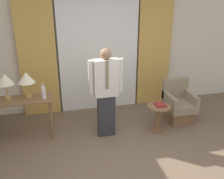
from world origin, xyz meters
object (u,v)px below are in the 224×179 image
at_px(desk, 19,107).
at_px(table_lamp_left, 5,80).
at_px(table_lamp_right, 26,78).
at_px(armchair, 179,106).
at_px(side_table, 158,114).
at_px(bottle_by_lamp, 44,92).
at_px(person, 106,90).
at_px(book, 160,105).

xyz_separation_m(desk, table_lamp_left, (-0.17, 0.06, 0.49)).
bearing_deg(table_lamp_left, table_lamp_right, 0.00).
xyz_separation_m(table_lamp_left, table_lamp_right, (0.34, 0.00, 0.00)).
bearing_deg(armchair, side_table, -151.46).
xyz_separation_m(table_lamp_right, side_table, (2.34, -0.39, -0.77)).
bearing_deg(desk, bottle_by_lamp, -7.85).
relative_size(table_lamp_left, bottle_by_lamp, 1.67).
xyz_separation_m(table_lamp_left, side_table, (2.69, -0.39, -0.77)).
height_order(table_lamp_left, person, person).
bearing_deg(side_table, person, 174.03).
height_order(armchair, side_table, armchair).
xyz_separation_m(table_lamp_left, armchair, (3.28, -0.07, -0.82)).
relative_size(person, armchair, 1.97).
xyz_separation_m(bottle_by_lamp, person, (1.08, -0.17, 0.01)).
xyz_separation_m(bottle_by_lamp, armchair, (2.66, 0.05, -0.57)).
xyz_separation_m(desk, person, (1.52, -0.23, 0.26)).
bearing_deg(table_lamp_right, book, -9.06).
bearing_deg(table_lamp_right, bottle_by_lamp, -24.03).
height_order(table_lamp_left, bottle_by_lamp, table_lamp_left).
bearing_deg(desk, table_lamp_left, 160.84).
bearing_deg(table_lamp_left, bottle_by_lamp, -11.12).
bearing_deg(bottle_by_lamp, person, -8.85).
bearing_deg(armchair, bottle_by_lamp, -178.93).
xyz_separation_m(bottle_by_lamp, side_table, (2.07, -0.27, -0.53)).
height_order(table_lamp_left, side_table, table_lamp_left).
height_order(table_lamp_right, armchair, table_lamp_right).
distance_m(armchair, side_table, 0.67).
distance_m(person, book, 1.08).
height_order(bottle_by_lamp, person, person).
relative_size(table_lamp_left, person, 0.28).
distance_m(desk, side_table, 2.55).
bearing_deg(book, person, 174.97).
distance_m(bottle_by_lamp, person, 1.09).
height_order(desk, table_lamp_right, table_lamp_right).
xyz_separation_m(table_lamp_left, person, (1.69, -0.29, -0.23)).
xyz_separation_m(bottle_by_lamp, book, (2.10, -0.26, -0.35)).
relative_size(table_lamp_left, armchair, 0.55).
distance_m(desk, armchair, 3.12).
height_order(bottle_by_lamp, book, bottle_by_lamp).
relative_size(table_lamp_right, side_table, 0.87).
bearing_deg(book, armchair, 28.55).
bearing_deg(armchair, table_lamp_left, 178.77).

